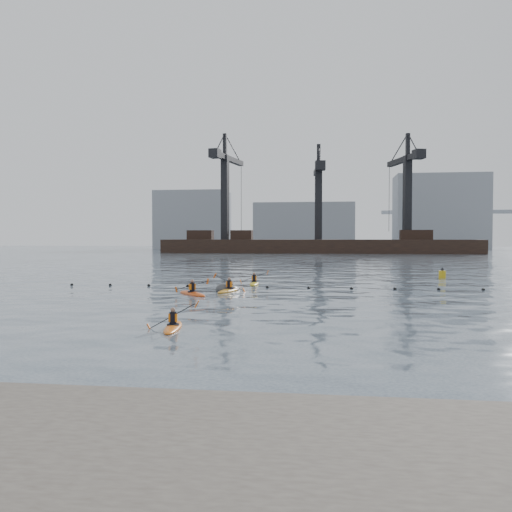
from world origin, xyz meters
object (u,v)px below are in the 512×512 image
object	(u,v)px
kayaker_0	(173,326)
mooring_buoy	(228,290)
kayaker_5	(254,283)
kayaker_3	(229,290)
kayaker_2	(192,293)
nav_buoy	(442,274)

from	to	relation	value
kayaker_0	mooring_buoy	size ratio (longest dim) A/B	1.54
kayaker_5	mooring_buoy	xyz separation A→B (m)	(-1.10, -5.12, -0.10)
kayaker_0	kayaker_3	distance (m)	14.93
kayaker_2	nav_buoy	size ratio (longest dim) A/B	2.74
kayaker_3	mooring_buoy	xyz separation A→B (m)	(-0.20, 0.63, -0.10)
kayaker_0	kayaker_3	xyz separation A→B (m)	(-0.47, 14.92, 0.01)
kayaker_3	kayaker_5	distance (m)	5.82
mooring_buoy	nav_buoy	bearing A→B (deg)	38.79
kayaker_2	mooring_buoy	distance (m)	3.45
kayaker_2	kayaker_0	bearing A→B (deg)	-118.79
kayaker_3	nav_buoy	bearing A→B (deg)	54.64
kayaker_2	mooring_buoy	xyz separation A→B (m)	(1.77, 2.96, -0.11)
kayaker_0	nav_buoy	size ratio (longest dim) A/B	2.71
kayaker_0	mooring_buoy	xyz separation A→B (m)	(-0.67, 15.55, -0.09)
kayaker_0	kayaker_5	distance (m)	20.68
kayaker_0	kayaker_2	world-z (taller)	kayaker_0
kayaker_5	nav_buoy	bearing A→B (deg)	23.91
kayaker_5	nav_buoy	xyz separation A→B (m)	(15.84, 8.49, 0.24)
nav_buoy	kayaker_0	bearing A→B (deg)	-119.16
mooring_buoy	nav_buoy	world-z (taller)	nav_buoy
kayaker_3	kayaker_0	bearing A→B (deg)	-73.96
kayaker_3	mooring_buoy	size ratio (longest dim) A/B	1.72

